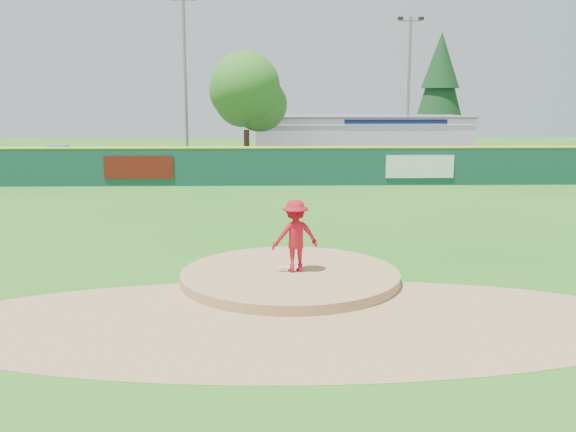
{
  "coord_description": "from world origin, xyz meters",
  "views": [
    {
      "loc": [
        -0.47,
        -15.6,
        4.53
      ],
      "look_at": [
        0.0,
        2.0,
        1.3
      ],
      "focal_mm": 40.0,
      "sensor_mm": 36.0,
      "label": 1
    }
  ],
  "objects_px": {
    "pitcher": "(295,236)",
    "light_pole_left": "(185,75)",
    "playground_slide": "(57,160)",
    "deciduous_tree": "(246,98)",
    "van": "(342,164)",
    "light_pole_right": "(409,84)",
    "pool_building_grp": "(358,138)",
    "conifer_tree": "(440,86)"
  },
  "relations": [
    {
      "from": "pool_building_grp",
      "to": "deciduous_tree",
      "type": "relative_size",
      "value": 2.07
    },
    {
      "from": "conifer_tree",
      "to": "light_pole_left",
      "type": "relative_size",
      "value": 0.86
    },
    {
      "from": "playground_slide",
      "to": "conifer_tree",
      "type": "distance_m",
      "value": 29.55
    },
    {
      "from": "playground_slide",
      "to": "light_pole_left",
      "type": "xyz_separation_m",
      "value": [
        7.47,
        3.27,
        5.18
      ]
    },
    {
      "from": "van",
      "to": "playground_slide",
      "type": "height_order",
      "value": "playground_slide"
    },
    {
      "from": "playground_slide",
      "to": "deciduous_tree",
      "type": "height_order",
      "value": "deciduous_tree"
    },
    {
      "from": "van",
      "to": "deciduous_tree",
      "type": "xyz_separation_m",
      "value": [
        -5.84,
        1.82,
        3.91
      ]
    },
    {
      "from": "pitcher",
      "to": "light_pole_left",
      "type": "distance_m",
      "value": 28.09
    },
    {
      "from": "playground_slide",
      "to": "deciduous_tree",
      "type": "bearing_deg",
      "value": 6.31
    },
    {
      "from": "conifer_tree",
      "to": "pitcher",
      "type": "bearing_deg",
      "value": -109.69
    },
    {
      "from": "pool_building_grp",
      "to": "conifer_tree",
      "type": "distance_m",
      "value": 8.95
    },
    {
      "from": "deciduous_tree",
      "to": "light_pole_right",
      "type": "distance_m",
      "value": 11.75
    },
    {
      "from": "pitcher",
      "to": "light_pole_right",
      "type": "distance_m",
      "value": 30.62
    },
    {
      "from": "light_pole_left",
      "to": "pool_building_grp",
      "type": "bearing_deg",
      "value": 22.6
    },
    {
      "from": "pool_building_grp",
      "to": "playground_slide",
      "type": "height_order",
      "value": "pool_building_grp"
    },
    {
      "from": "pool_building_grp",
      "to": "light_pole_left",
      "type": "distance_m",
      "value": 13.72
    },
    {
      "from": "van",
      "to": "deciduous_tree",
      "type": "bearing_deg",
      "value": 49.72
    },
    {
      "from": "van",
      "to": "playground_slide",
      "type": "xyz_separation_m",
      "value": [
        -17.31,
        0.55,
        0.23
      ]
    },
    {
      "from": "light_pole_left",
      "to": "van",
      "type": "bearing_deg",
      "value": -21.23
    },
    {
      "from": "pool_building_grp",
      "to": "deciduous_tree",
      "type": "bearing_deg",
      "value": -138.84
    },
    {
      "from": "deciduous_tree",
      "to": "light_pole_left",
      "type": "xyz_separation_m",
      "value": [
        -4.0,
        2.0,
        1.5
      ]
    },
    {
      "from": "light_pole_left",
      "to": "light_pole_right",
      "type": "bearing_deg",
      "value": 7.59
    },
    {
      "from": "conifer_tree",
      "to": "light_pole_right",
      "type": "relative_size",
      "value": 0.95
    },
    {
      "from": "pool_building_grp",
      "to": "light_pole_left",
      "type": "xyz_separation_m",
      "value": [
        -12.0,
        -4.99,
        4.39
      ]
    },
    {
      "from": "van",
      "to": "deciduous_tree",
      "type": "relative_size",
      "value": 0.61
    },
    {
      "from": "pitcher",
      "to": "playground_slide",
      "type": "height_order",
      "value": "pitcher"
    },
    {
      "from": "playground_slide",
      "to": "conifer_tree",
      "type": "bearing_deg",
      "value": 24.86
    },
    {
      "from": "van",
      "to": "pool_building_grp",
      "type": "xyz_separation_m",
      "value": [
        2.16,
        8.82,
        1.02
      ]
    },
    {
      "from": "conifer_tree",
      "to": "light_pole_left",
      "type": "distance_m",
      "value": 21.03
    },
    {
      "from": "pitcher",
      "to": "playground_slide",
      "type": "xyz_separation_m",
      "value": [
        -13.6,
        23.71,
        -0.29
      ]
    },
    {
      "from": "pool_building_grp",
      "to": "pitcher",
      "type": "bearing_deg",
      "value": -100.41
    },
    {
      "from": "playground_slide",
      "to": "light_pole_right",
      "type": "xyz_separation_m",
      "value": [
        22.47,
        5.27,
        4.67
      ]
    },
    {
      "from": "light_pole_left",
      "to": "light_pole_right",
      "type": "xyz_separation_m",
      "value": [
        15.0,
        2.0,
        -0.51
      ]
    },
    {
      "from": "deciduous_tree",
      "to": "light_pole_left",
      "type": "bearing_deg",
      "value": 153.43
    },
    {
      "from": "van",
      "to": "light_pole_left",
      "type": "height_order",
      "value": "light_pole_left"
    },
    {
      "from": "pool_building_grp",
      "to": "conifer_tree",
      "type": "xyz_separation_m",
      "value": [
        7.0,
        4.01,
        3.88
      ]
    },
    {
      "from": "pool_building_grp",
      "to": "playground_slide",
      "type": "relative_size",
      "value": 4.87
    },
    {
      "from": "pitcher",
      "to": "conifer_tree",
      "type": "bearing_deg",
      "value": -124.65
    },
    {
      "from": "van",
      "to": "conifer_tree",
      "type": "xyz_separation_m",
      "value": [
        9.16,
        12.82,
        4.9
      ]
    },
    {
      "from": "pitcher",
      "to": "light_pole_right",
      "type": "bearing_deg",
      "value": -121.99
    },
    {
      "from": "conifer_tree",
      "to": "light_pole_right",
      "type": "bearing_deg",
      "value": -119.74
    },
    {
      "from": "conifer_tree",
      "to": "light_pole_left",
      "type": "bearing_deg",
      "value": -154.65
    }
  ]
}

